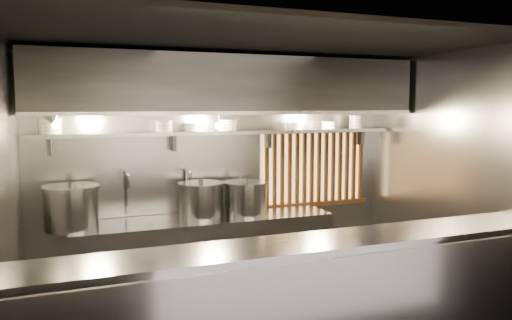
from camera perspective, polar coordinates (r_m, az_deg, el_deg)
ceiling at (r=4.79m, az=1.15°, el=13.44°), size 4.50×4.50×0.00m
wall_back at (r=6.22m, az=-4.14°, el=-1.17°), size 4.50×0.00×4.50m
wall_left at (r=4.49m, az=-26.62°, el=-4.69°), size 0.00×3.00×3.00m
wall_right at (r=6.03m, az=21.31°, el=-1.81°), size 0.00×3.00×3.00m
serving_counter at (r=4.21m, az=6.27°, el=-16.63°), size 4.50×0.56×1.13m
cooking_bench at (r=5.99m, az=-5.80°, el=-10.79°), size 3.00×0.70×0.90m
bowl_shelf at (r=6.00m, az=-3.67°, el=3.17°), size 4.40×0.34×0.04m
exhaust_hood at (r=5.79m, az=-3.04°, el=8.45°), size 4.40×0.81×0.65m
wood_screen at (r=6.67m, az=6.72°, el=-0.86°), size 1.56×0.09×1.04m
faucet_left at (r=5.87m, az=-14.56°, el=-2.72°), size 0.04×0.30×0.50m
faucet_right at (r=5.98m, az=-7.88°, el=-2.40°), size 0.04×0.30×0.50m
heat_lamp at (r=5.25m, az=-22.28°, el=4.33°), size 0.25×0.35×0.20m
pendant_bulb at (r=5.85m, az=-4.26°, el=3.89°), size 0.09×0.09×0.19m
stock_pot_left at (r=5.63m, az=-20.33°, el=-5.07°), size 0.69×0.69×0.50m
stock_pot_mid at (r=5.84m, az=-6.31°, el=-4.57°), size 0.67×0.67×0.45m
stock_pot_right at (r=5.97m, az=-1.19°, el=-4.37°), size 0.63×0.63×0.44m
bowl_stack_0 at (r=5.72m, az=-22.49°, el=3.61°), size 0.25×0.25×0.17m
bowl_stack_1 at (r=5.82m, az=-10.48°, el=3.83°), size 0.21×0.21×0.13m
bowl_stack_2 at (r=5.90m, az=-7.11°, el=3.73°), size 0.23×0.23×0.09m
bowl_stack_3 at (r=6.01m, az=-3.24°, el=4.00°), size 0.22×0.22×0.13m
bowl_stack_4 at (r=6.34m, az=4.33°, el=3.94°), size 0.20×0.20×0.09m
bowl_stack_5 at (r=6.57m, az=8.35°, el=3.97°), size 0.20×0.20×0.09m
bowl_stack_6 at (r=6.79m, az=11.43°, el=4.30°), size 0.21×0.21×0.17m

